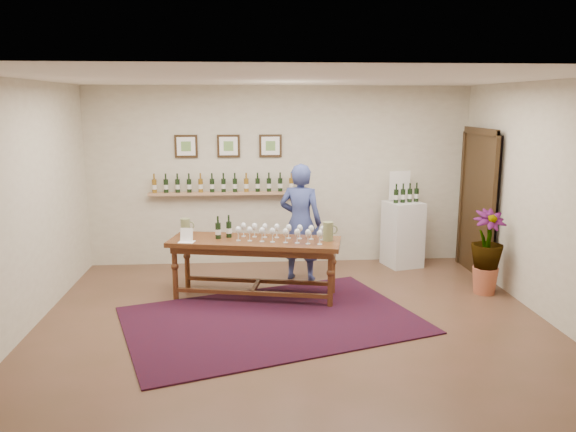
{
  "coord_description": "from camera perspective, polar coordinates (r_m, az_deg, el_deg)",
  "views": [
    {
      "loc": [
        -0.53,
        -6.29,
        2.54
      ],
      "look_at": [
        0.0,
        0.8,
        1.1
      ],
      "focal_mm": 35.0,
      "sensor_mm": 36.0,
      "label": 1
    }
  ],
  "objects": [
    {
      "name": "menu_card",
      "position": [
        7.31,
        -10.27,
        -1.9
      ],
      "size": [
        0.22,
        0.18,
        0.18
      ],
      "primitive_type": "cube",
      "rotation": [
        0.0,
        0.0,
        -0.19
      ],
      "color": "white",
      "rests_on": "tasting_table"
    },
    {
      "name": "ground",
      "position": [
        6.8,
        0.51,
        -10.47
      ],
      "size": [
        6.0,
        6.0,
        0.0
      ],
      "primitive_type": "plane",
      "color": "#4F3823",
      "rests_on": "ground"
    },
    {
      "name": "info_sign",
      "position": [
        8.97,
        11.28,
        3.08
      ],
      "size": [
        0.35,
        0.11,
        0.49
      ],
      "primitive_type": "cube",
      "rotation": [
        0.0,
        0.0,
        0.26
      ],
      "color": "white",
      "rests_on": "display_pedestal"
    },
    {
      "name": "potted_plant",
      "position": [
        7.98,
        19.54,
        -3.46
      ],
      "size": [
        0.56,
        0.56,
        0.99
      ],
      "rotation": [
        0.0,
        0.0,
        0.07
      ],
      "color": "#A85538",
      "rests_on": "ground"
    },
    {
      "name": "pitcher_left",
      "position": [
        7.63,
        -10.38,
        -1.12
      ],
      "size": [
        0.18,
        0.18,
        0.23
      ],
      "primitive_type": null,
      "rotation": [
        0.0,
        0.0,
        -0.24
      ],
      "color": "olive",
      "rests_on": "tasting_table"
    },
    {
      "name": "rug",
      "position": [
        6.77,
        -1.66,
        -10.51
      ],
      "size": [
        3.87,
        3.16,
        0.02
      ],
      "primitive_type": "cube",
      "rotation": [
        0.0,
        0.0,
        0.32
      ],
      "color": "#460C14",
      "rests_on": "ground"
    },
    {
      "name": "table_bottles",
      "position": [
        7.42,
        -6.58,
        -1.04
      ],
      "size": [
        0.32,
        0.22,
        0.32
      ],
      "primitive_type": null,
      "rotation": [
        0.0,
        0.0,
        -0.17
      ],
      "color": "black",
      "rests_on": "tasting_table"
    },
    {
      "name": "tasting_table",
      "position": [
        7.36,
        -3.39,
        -3.29
      ],
      "size": [
        2.32,
        1.15,
        0.79
      ],
      "rotation": [
        0.0,
        0.0,
        -0.21
      ],
      "color": "#421D10",
      "rests_on": "ground"
    },
    {
      "name": "person",
      "position": [
        8.07,
        1.28,
        -0.65
      ],
      "size": [
        0.72,
        0.59,
        1.7
      ],
      "primitive_type": "imported",
      "rotation": [
        0.0,
        0.0,
        2.8
      ],
      "color": "navy",
      "rests_on": "ground"
    },
    {
      "name": "table_glasses",
      "position": [
        7.26,
        -0.74,
        -1.73
      ],
      "size": [
        1.45,
        0.68,
        0.2
      ],
      "primitive_type": null,
      "rotation": [
        0.0,
        0.0,
        -0.26
      ],
      "color": "silver",
      "rests_on": "tasting_table"
    },
    {
      "name": "pedestal_bottles",
      "position": [
        8.87,
        11.93,
        2.24
      ],
      "size": [
        0.28,
        0.14,
        0.27
      ],
      "primitive_type": null,
      "rotation": [
        0.0,
        0.0,
        0.26
      ],
      "color": "black",
      "rests_on": "display_pedestal"
    },
    {
      "name": "display_pedestal",
      "position": [
        9.01,
        11.57,
        -1.8
      ],
      "size": [
        0.63,
        0.63,
        1.02
      ],
      "primitive_type": "cube",
      "rotation": [
        0.0,
        0.0,
        0.26
      ],
      "color": "silver",
      "rests_on": "ground"
    },
    {
      "name": "pitcher_right",
      "position": [
        7.26,
        4.09,
        -1.56
      ],
      "size": [
        0.2,
        0.2,
        0.24
      ],
      "primitive_type": null,
      "rotation": [
        0.0,
        0.0,
        -0.33
      ],
      "color": "olive",
      "rests_on": "tasting_table"
    },
    {
      "name": "room_shell",
      "position": [
        8.68,
        13.52,
        1.72
      ],
      "size": [
        6.0,
        6.0,
        6.0
      ],
      "color": "beige",
      "rests_on": "ground"
    }
  ]
}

